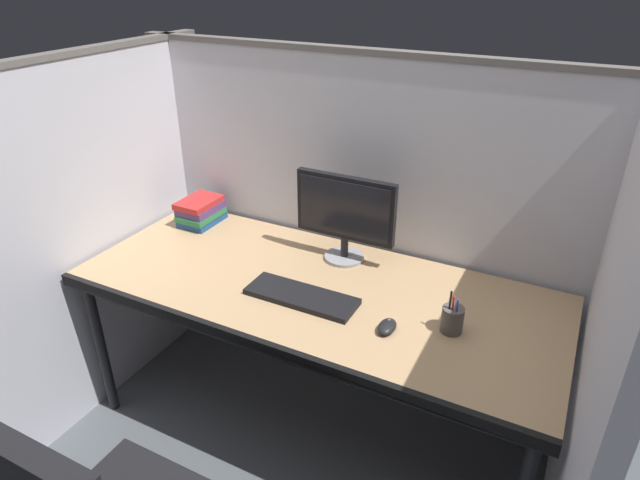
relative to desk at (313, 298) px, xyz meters
name	(u,v)px	position (x,y,z in m)	size (l,w,h in m)	color
ground_plane	(281,472)	(0.00, -0.29, -0.69)	(8.00, 8.00, 0.00)	#4C5156
cubicle_partition_rear	(360,230)	(0.00, 0.46, 0.10)	(2.21, 0.06, 1.57)	silver
cubicle_partition_left	(107,233)	(-0.99, -0.09, 0.10)	(0.06, 1.41, 1.57)	silver
cubicle_partition_right	(592,369)	(0.99, -0.09, 0.10)	(0.06, 1.41, 1.57)	silver
desk	(313,298)	(0.00, 0.00, 0.00)	(1.90, 0.80, 0.74)	tan
monitor_center	(345,213)	(0.01, 0.26, 0.27)	(0.43, 0.17, 0.37)	gray
keyboard_main	(302,296)	(0.00, -0.09, 0.06)	(0.43, 0.15, 0.02)	black
computer_mouse	(387,327)	(0.36, -0.13, 0.07)	(0.06, 0.10, 0.04)	black
book_stack	(201,211)	(-0.75, 0.27, 0.11)	(0.16, 0.22, 0.12)	#1E478C
pen_cup	(452,319)	(0.55, -0.03, 0.10)	(0.08, 0.08, 0.16)	#4C4742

